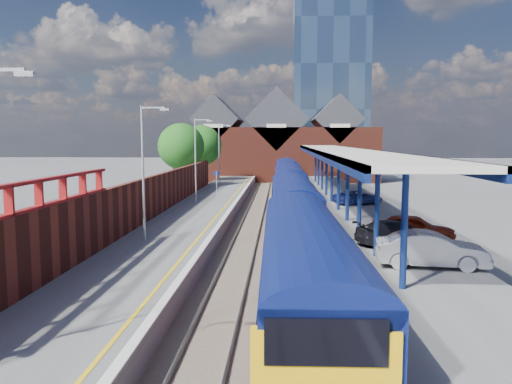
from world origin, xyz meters
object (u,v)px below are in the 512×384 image
lamp_post_b (145,164)px  lamp_post_d (220,150)px  parked_car_red (413,228)px  platform_sign (217,180)px  parked_car_silver (431,250)px  train (291,189)px  lamp_post_c (197,155)px  parked_car_dark (397,233)px  parked_car_blue (358,197)px

lamp_post_b → lamp_post_d: bearing=90.0°
lamp_post_b → parked_car_red: bearing=1.2°
platform_sign → parked_car_silver: 25.83m
train → lamp_post_c: 8.37m
lamp_post_c → parked_car_dark: (12.87, -16.51, -3.37)m
platform_sign → train: bearing=-15.1°
platform_sign → parked_car_red: 21.70m
train → parked_car_dark: (5.01, -16.76, -0.50)m
platform_sign → parked_car_dark: platform_sign is taller
parked_car_blue → parked_car_red: bearing=160.7°
lamp_post_b → platform_sign: bearing=85.7°
train → parked_car_silver: train is taller
lamp_post_d → parked_car_silver: lamp_post_d is taller
parked_car_silver → lamp_post_c: bearing=39.1°
train → parked_car_red: train is taller
lamp_post_b → parked_car_dark: 13.31m
parked_car_silver → parked_car_dark: size_ratio=1.05×
parked_car_red → lamp_post_d: bearing=37.4°
lamp_post_b → platform_sign: 18.20m
lamp_post_c → train: bearing=1.8°
lamp_post_d → parked_car_silver: (13.26, -36.91, -3.25)m
platform_sign → parked_car_blue: platform_sign is taller
lamp_post_b → lamp_post_c: 16.00m
parked_car_red → parked_car_blue: parked_car_red is taller
train → lamp_post_d: size_ratio=9.42×
lamp_post_b → parked_car_blue: lamp_post_b is taller
lamp_post_d → platform_sign: lamp_post_d is taller
parked_car_red → parked_car_silver: bearing=-172.8°
train → platform_sign: bearing=164.9°
lamp_post_c → parked_car_silver: size_ratio=1.56×
platform_sign → parked_car_dark: bearing=-58.1°
parked_car_blue → lamp_post_b: bearing=117.6°
lamp_post_d → parked_car_silver: 39.36m
parked_car_blue → parked_car_silver: bearing=158.5°
parked_car_blue → train: bearing=58.5°
lamp_post_b → parked_car_dark: (12.87, -0.51, -3.37)m
parked_car_red → parked_car_blue: 14.98m
lamp_post_d → parked_car_blue: bearing=-51.4°
lamp_post_b → lamp_post_d: size_ratio=1.00×
train → lamp_post_b: bearing=-115.8°
lamp_post_b → parked_car_blue: 20.56m
platform_sign → parked_car_silver: bearing=-62.6°
parked_car_red → parked_car_dark: 1.28m
parked_car_silver → parked_car_blue: size_ratio=1.10×
lamp_post_d → parked_car_dark: lamp_post_d is taller
lamp_post_d → parked_car_dark: 35.13m
lamp_post_b → lamp_post_d: same height
lamp_post_b → platform_sign: (1.36, 18.00, -2.30)m
train → parked_car_dark: train is taller
train → lamp_post_d: bearing=116.5°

